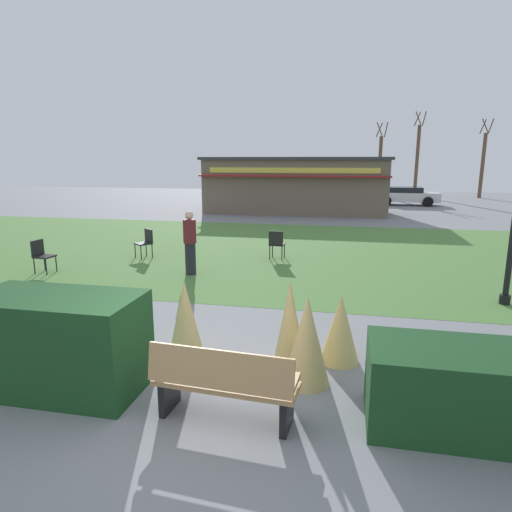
{
  "coord_description": "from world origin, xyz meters",
  "views": [
    {
      "loc": [
        1.93,
        -4.66,
        3.0
      ],
      "look_at": [
        0.25,
        3.4,
        1.19
      ],
      "focal_mm": 30.95,
      "sensor_mm": 36.0,
      "label": 1
    }
  ],
  "objects": [
    {
      "name": "cafe_chair_west",
      "position": [
        -6.09,
        5.51,
        0.53
      ],
      "size": [
        0.47,
        0.47,
        0.89
      ],
      "color": "black",
      "rests_on": "ground_plane"
    },
    {
      "name": "cafe_chair_east",
      "position": [
        -4.18,
        7.86,
        0.53
      ],
      "size": [
        0.61,
        0.61,
        0.89
      ],
      "color": "black",
      "rests_on": "ground_plane"
    },
    {
      "name": "lawn_patch",
      "position": [
        0.0,
        9.84,
        0.0
      ],
      "size": [
        36.0,
        12.0,
        0.01
      ],
      "primitive_type": "cube",
      "color": "#4C7A38",
      "rests_on": "ground_plane"
    },
    {
      "name": "parked_car_east_slot",
      "position": [
        5.71,
        26.64,
        0.64
      ],
      "size": [
        4.25,
        2.15,
        1.2
      ],
      "color": "silver",
      "rests_on": "ground_plane"
    },
    {
      "name": "ornamental_grass_behind_center",
      "position": [
        -0.53,
        1.62,
        0.57
      ],
      "size": [
        0.53,
        0.53,
        1.15
      ],
      "primitive_type": "cone",
      "color": "tan",
      "rests_on": "ground_plane"
    },
    {
      "name": "hedge_right",
      "position": [
        3.5,
        0.23,
        0.47
      ],
      "size": [
        2.53,
        1.1,
        0.95
      ],
      "primitive_type": "cube",
      "color": "#19421E",
      "rests_on": "ground_plane"
    },
    {
      "name": "cafe_chair_center",
      "position": [
        -0.15,
        8.42,
        0.53
      ],
      "size": [
        0.46,
        0.46,
        0.89
      ],
      "color": "black",
      "rests_on": "ground_plane"
    },
    {
      "name": "hedge_left",
      "position": [
        -1.73,
        0.11,
        0.64
      ],
      "size": [
        2.22,
        1.1,
        1.29
      ],
      "primitive_type": "cube",
      "color": "#19421E",
      "rests_on": "ground_plane"
    },
    {
      "name": "ornamental_grass_behind_far",
      "position": [
        1.9,
        1.68,
        0.52
      ],
      "size": [
        0.6,
        0.6,
        1.05
      ],
      "primitive_type": "cone",
      "color": "tan",
      "rests_on": "ground_plane"
    },
    {
      "name": "tree_center_bg",
      "position": [
        4.32,
        32.86,
        2.57
      ],
      "size": [
        0.91,
        0.96,
        5.87
      ],
      "color": "brown",
      "rests_on": "ground_plane"
    },
    {
      "name": "tree_right_bg",
      "position": [
        12.21,
        33.71,
        2.68
      ],
      "size": [
        0.91,
        0.96,
        6.09
      ],
      "color": "brown",
      "rests_on": "ground_plane"
    },
    {
      "name": "food_kiosk",
      "position": [
        -1.04,
        20.78,
        1.58
      ],
      "size": [
        10.39,
        4.1,
        3.14
      ],
      "color": "#6B5B4C",
      "rests_on": "ground_plane"
    },
    {
      "name": "ground_plane",
      "position": [
        0.0,
        0.0,
        0.0
      ],
      "size": [
        80.0,
        80.0,
        0.0
      ],
      "primitive_type": "plane",
      "color": "slate"
    },
    {
      "name": "ornamental_grass_behind_right",
      "position": [
        1.18,
        1.37,
        0.65
      ],
      "size": [
        0.5,
        0.5,
        1.31
      ],
      "primitive_type": "cone",
      "color": "tan",
      "rests_on": "ground_plane"
    },
    {
      "name": "parked_car_west_slot",
      "position": [
        -4.08,
        26.65,
        0.64
      ],
      "size": [
        4.35,
        2.35,
        1.2
      ],
      "color": "#2D6638",
      "rests_on": "ground_plane"
    },
    {
      "name": "person_strolling",
      "position": [
        -2.1,
        6.16,
        0.86
      ],
      "size": [
        0.34,
        0.34,
        1.69
      ],
      "rotation": [
        0.0,
        0.0,
        1.77
      ],
      "color": "#23232D",
      "rests_on": "ground_plane"
    },
    {
      "name": "ornamental_grass_behind_left",
      "position": [
        1.47,
        0.91,
        0.62
      ],
      "size": [
        0.64,
        0.64,
        1.24
      ],
      "primitive_type": "cone",
      "color": "tan",
      "rests_on": "ground_plane"
    },
    {
      "name": "parked_car_center_slot",
      "position": [
        0.96,
        26.64,
        0.64
      ],
      "size": [
        4.32,
        2.3,
        1.2
      ],
      "color": "maroon",
      "rests_on": "ground_plane"
    },
    {
      "name": "park_bench",
      "position": [
        0.62,
        -0.21,
        0.48
      ],
      "size": [
        1.73,
        0.64,
        0.95
      ],
      "color": "tan",
      "rests_on": "ground_plane"
    },
    {
      "name": "tree_left_bg",
      "position": [
        7.38,
        34.57,
        3.04
      ],
      "size": [
        0.91,
        0.96,
        6.81
      ],
      "color": "brown",
      "rests_on": "ground_plane"
    }
  ]
}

